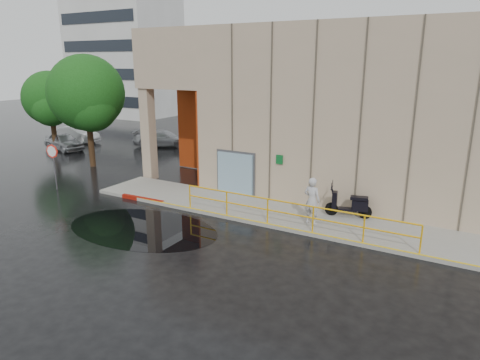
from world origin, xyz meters
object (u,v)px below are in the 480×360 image
(stop_sign, at_px, (53,156))
(car_b, at_px, (76,134))
(person, at_px, (312,201))
(tree_near, at_px, (87,96))
(tree_far, at_px, (50,100))
(car_a, at_px, (64,141))
(scooter, at_px, (350,197))
(car_c, at_px, (163,138))
(red_curb, at_px, (143,199))

(stop_sign, xyz_separation_m, car_b, (-10.03, 9.74, -1.10))
(person, relative_size, tree_near, 0.28)
(tree_far, bearing_deg, person, -12.64)
(car_a, xyz_separation_m, car_b, (-1.85, 2.71, -0.00))
(scooter, xyz_separation_m, tree_far, (-22.72, 3.37, 2.69))
(scooter, bearing_deg, car_a, 157.76)
(car_b, distance_m, car_c, 7.61)
(red_curb, xyz_separation_m, car_b, (-15.17, 8.96, 0.56))
(person, distance_m, stop_sign, 13.34)
(car_c, bearing_deg, car_a, 103.49)
(car_a, xyz_separation_m, tree_near, (5.97, -2.57, 3.71))
(red_curb, xyz_separation_m, car_a, (-13.32, 6.25, 0.56))
(tree_near, distance_m, tree_far, 6.56)
(person, xyz_separation_m, tree_near, (-15.43, 2.83, 3.26))
(car_b, xyz_separation_m, car_c, (7.34, 2.00, 0.01))
(scooter, bearing_deg, red_curb, -178.08)
(tree_near, bearing_deg, car_c, 93.79)
(stop_sign, bearing_deg, tree_far, 155.44)
(scooter, relative_size, red_curb, 0.81)
(scooter, xyz_separation_m, car_c, (-17.00, 8.63, -0.34))
(red_curb, height_order, tree_far, tree_far)
(car_a, relative_size, tree_near, 0.56)
(person, height_order, tree_near, tree_near)
(person, xyz_separation_m, stop_sign, (-13.23, -1.62, 0.64))
(car_a, relative_size, tree_far, 0.66)
(car_a, xyz_separation_m, tree_far, (-0.23, -0.55, 3.03))
(car_b, relative_size, car_c, 0.87)
(person, xyz_separation_m, car_c, (-15.92, 10.11, -0.45))
(car_a, bearing_deg, tree_far, 169.45)
(car_b, relative_size, tree_near, 0.57)
(tree_far, bearing_deg, car_a, 67.40)
(red_curb, bearing_deg, tree_far, 157.20)
(car_c, bearing_deg, red_curb, -171.54)
(car_a, bearing_deg, car_c, -37.35)
(car_b, bearing_deg, red_curb, -124.92)
(person, xyz_separation_m, tree_far, (-21.64, 4.85, 2.58))
(red_curb, bearing_deg, car_b, 149.44)
(red_curb, bearing_deg, stop_sign, -171.45)
(car_a, height_order, car_c, car_c)
(car_b, xyz_separation_m, tree_near, (7.82, -5.28, 3.72))
(stop_sign, distance_m, car_c, 12.08)
(tree_far, bearing_deg, tree_near, -18.03)
(car_a, distance_m, car_b, 3.28)
(car_b, distance_m, tree_near, 10.14)
(tree_far, bearing_deg, car_b, 116.39)
(car_c, bearing_deg, stop_sign, 165.80)
(person, distance_m, car_c, 18.86)
(stop_sign, xyz_separation_m, car_a, (-8.18, 7.03, -1.10))
(car_b, distance_m, tree_far, 4.74)
(person, distance_m, car_b, 24.63)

